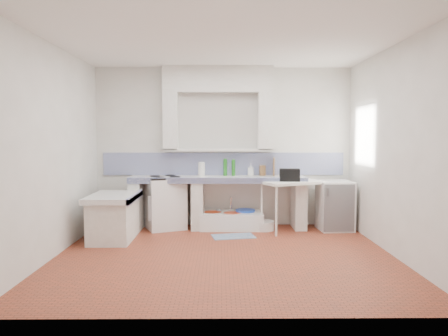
{
  "coord_description": "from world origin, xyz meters",
  "views": [
    {
      "loc": [
        -0.06,
        -5.65,
        1.6
      ],
      "look_at": [
        0.0,
        1.0,
        1.1
      ],
      "focal_mm": 34.43,
      "sensor_mm": 36.0,
      "label": 1
    }
  ],
  "objects_px": {
    "side_table": "(292,206)",
    "fridge": "(335,205)",
    "sink": "(231,221)",
    "stove": "(165,204)"
  },
  "relations": [
    {
      "from": "sink",
      "to": "stove",
      "type": "bearing_deg",
      "value": 179.62
    },
    {
      "from": "sink",
      "to": "side_table",
      "type": "height_order",
      "value": "side_table"
    },
    {
      "from": "sink",
      "to": "fridge",
      "type": "height_order",
      "value": "fridge"
    },
    {
      "from": "stove",
      "to": "fridge",
      "type": "height_order",
      "value": "stove"
    },
    {
      "from": "stove",
      "to": "side_table",
      "type": "bearing_deg",
      "value": -27.64
    },
    {
      "from": "side_table",
      "to": "fridge",
      "type": "height_order",
      "value": "fridge"
    },
    {
      "from": "fridge",
      "to": "sink",
      "type": "bearing_deg",
      "value": 172.47
    },
    {
      "from": "sink",
      "to": "side_table",
      "type": "xyz_separation_m",
      "value": [
        1.02,
        -0.17,
        0.29
      ]
    },
    {
      "from": "side_table",
      "to": "fridge",
      "type": "relative_size",
      "value": 1.21
    },
    {
      "from": "stove",
      "to": "side_table",
      "type": "height_order",
      "value": "stove"
    }
  ]
}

